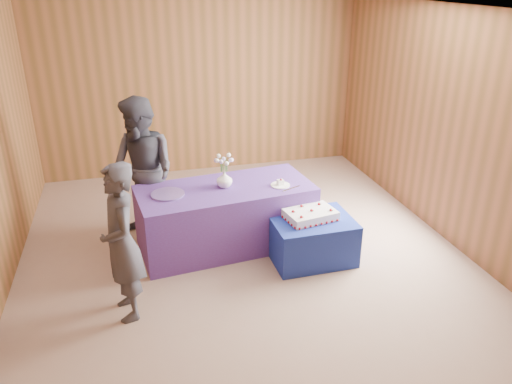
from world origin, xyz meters
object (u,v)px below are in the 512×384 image
object	(u,v)px
serving_table	(226,216)
guest_left	(122,243)
cake_table	(311,239)
guest_right	(143,172)
sheet_cake	(310,215)
vase	(224,179)

from	to	relation	value
serving_table	guest_left	bearing A→B (deg)	-144.59
cake_table	guest_right	world-z (taller)	guest_right
serving_table	guest_right	xyz separation A→B (m)	(-0.89, 0.38, 0.50)
sheet_cake	guest_left	xyz separation A→B (m)	(-2.02, -0.51, 0.22)
sheet_cake	cake_table	bearing A→B (deg)	-57.61
serving_table	guest_right	bearing A→B (deg)	150.53
guest_left	serving_table	bearing A→B (deg)	121.40
vase	cake_table	bearing A→B (deg)	-33.00
cake_table	guest_right	distance (m)	2.09
serving_table	sheet_cake	distance (m)	1.02
sheet_cake	guest_right	world-z (taller)	guest_right
cake_table	serving_table	bearing A→B (deg)	146.38
sheet_cake	guest_left	distance (m)	2.10
sheet_cake	vase	world-z (taller)	vase
serving_table	guest_right	world-z (taller)	guest_right
serving_table	sheet_cake	xyz separation A→B (m)	(0.85, -0.54, 0.17)
sheet_cake	guest_left	bearing A→B (deg)	-175.80
vase	guest_left	distance (m)	1.58
cake_table	guest_left	size ratio (longest dim) A/B	0.59
guest_right	serving_table	bearing A→B (deg)	28.98
sheet_cake	guest_right	size ratio (longest dim) A/B	0.36
guest_left	guest_right	size ratio (longest dim) A/B	0.87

